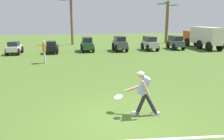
# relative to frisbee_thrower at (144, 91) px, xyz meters

# --- Properties ---
(ground_plane) EXTENTS (80.00, 80.00, 0.00)m
(ground_plane) POSITION_rel_frisbee_thrower_xyz_m (-0.73, -0.26, -0.80)
(ground_plane) COLOR #466226
(frisbee_thrower) EXTENTS (1.04, 0.63, 1.42)m
(frisbee_thrower) POSITION_rel_frisbee_thrower_xyz_m (0.00, 0.00, 0.00)
(frisbee_thrower) COLOR #23232D
(frisbee_thrower) RESTS_ON ground_plane
(frisbee_in_flight) EXTENTS (0.39, 0.39, 0.10)m
(frisbee_in_flight) POSITION_rel_frisbee_thrower_xyz_m (-0.70, 0.38, -0.29)
(frisbee_in_flight) COLOR white
(teammate_near_sideline) EXTENTS (0.28, 0.49, 1.56)m
(teammate_near_sideline) POSITION_rel_frisbee_thrower_xyz_m (-3.84, 9.34, 0.14)
(teammate_near_sideline) COLOR silver
(teammate_near_sideline) RESTS_ON ground_plane
(parked_car_slot_a) EXTENTS (1.09, 2.21, 1.10)m
(parked_car_slot_a) POSITION_rel_frisbee_thrower_xyz_m (-6.80, 14.09, -0.23)
(parked_car_slot_a) COLOR silver
(parked_car_slot_a) RESTS_ON ground_plane
(parked_car_slot_b) EXTENTS (1.10, 2.21, 1.10)m
(parked_car_slot_b) POSITION_rel_frisbee_thrower_xyz_m (-3.66, 14.05, -0.23)
(parked_car_slot_b) COLOR black
(parked_car_slot_b) RESTS_ON ground_plane
(parked_car_slot_c) EXTENTS (1.14, 2.40, 1.34)m
(parked_car_slot_c) POSITION_rel_frisbee_thrower_xyz_m (-0.46, 14.62, -0.08)
(parked_car_slot_c) COLOR #235133
(parked_car_slot_c) RESTS_ON ground_plane
(parked_car_slot_d) EXTENTS (1.20, 2.37, 1.40)m
(parked_car_slot_d) POSITION_rel_frisbee_thrower_xyz_m (2.63, 14.22, -0.06)
(parked_car_slot_d) COLOR #474C51
(parked_car_slot_d) RESTS_ON ground_plane
(parked_car_slot_e) EXTENTS (1.21, 2.43, 1.34)m
(parked_car_slot_e) POSITION_rel_frisbee_thrower_xyz_m (5.65, 14.22, -0.08)
(parked_car_slot_e) COLOR #B7BABF
(parked_car_slot_e) RESTS_ON ground_plane
(parked_car_slot_f) EXTENTS (1.34, 2.48, 1.34)m
(parked_car_slot_f) POSITION_rel_frisbee_thrower_xyz_m (8.50, 14.44, -0.08)
(parked_car_slot_f) COLOR #474C51
(parked_car_slot_f) RESTS_ON ground_plane
(box_truck) EXTENTS (1.59, 5.94, 2.20)m
(box_truck) POSITION_rel_frisbee_thrower_xyz_m (11.54, 14.54, 0.43)
(box_truck) COLOR #CC4C19
(box_truck) RESTS_ON ground_plane
(palm_tree_far_left) EXTENTS (3.26, 3.42, 5.74)m
(palm_tree_far_left) POSITION_rel_frisbee_thrower_xyz_m (-1.69, 20.73, 2.70)
(palm_tree_far_left) COLOR brown
(palm_tree_far_left) RESTS_ON ground_plane
(palm_tree_left_of_centre) EXTENTS (3.21, 3.52, 5.20)m
(palm_tree_left_of_centre) POSITION_rel_frisbee_thrower_xyz_m (10.19, 20.19, 2.22)
(palm_tree_left_of_centre) COLOR brown
(palm_tree_left_of_centre) RESTS_ON ground_plane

